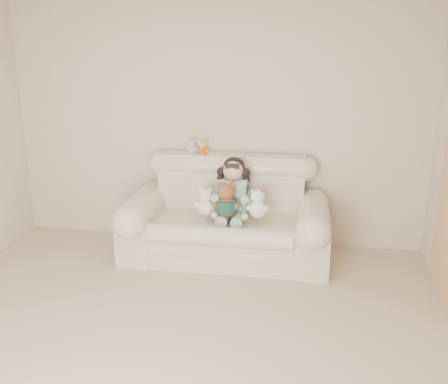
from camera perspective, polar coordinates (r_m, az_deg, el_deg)
floor at (r=3.76m, az=-7.91°, el=-19.59°), size 5.00×5.00×0.00m
wall_back at (r=5.53m, az=-0.90°, el=7.39°), size 4.50×0.00×4.50m
sofa at (r=5.22m, az=0.18°, el=-2.14°), size 2.10×0.95×1.03m
seated_child at (r=5.21m, az=1.04°, el=0.48°), size 0.43×0.51×0.65m
brown_teddy at (r=5.03m, az=0.21°, el=-0.50°), size 0.29×0.24×0.43m
white_cat at (r=5.03m, az=3.78°, el=-0.97°), size 0.27×0.24×0.35m
cream_teddy at (r=5.10m, az=-2.10°, el=-0.80°), size 0.23×0.18×0.34m
yellow_mini_bear at (r=5.43m, az=-2.41°, el=5.05°), size 0.13×0.11×0.18m
grey_mini_plush at (r=5.49m, az=-3.60°, el=5.26°), size 0.14×0.12×0.20m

